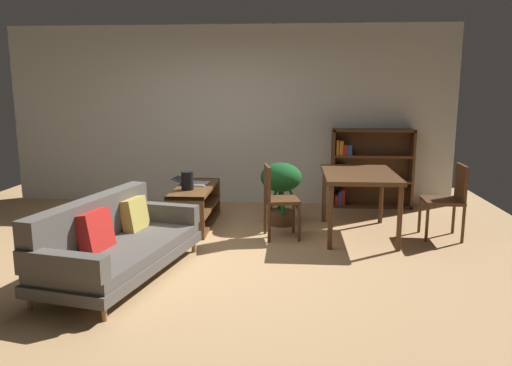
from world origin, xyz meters
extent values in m
plane|color=tan|center=(0.00, 0.00, 0.00)|extent=(8.16, 8.16, 0.00)
cube|color=silver|center=(0.00, 2.70, 1.35)|extent=(6.80, 0.10, 2.70)
cylinder|color=olive|center=(-0.08, 0.21, 0.06)|extent=(0.04, 0.04, 0.12)
cylinder|color=olive|center=(-0.44, -1.45, 0.06)|extent=(0.04, 0.04, 0.12)
cylinder|color=olive|center=(-0.76, 0.35, 0.06)|extent=(0.04, 0.04, 0.12)
cylinder|color=olive|center=(-1.12, -1.31, 0.06)|extent=(0.04, 0.04, 0.12)
cube|color=#56514C|center=(-0.60, -0.55, 0.17)|extent=(1.19, 1.99, 0.10)
cube|color=#56514C|center=(-0.60, -0.55, 0.27)|extent=(1.14, 1.91, 0.10)
cube|color=#56514C|center=(-0.91, -0.48, 0.53)|extent=(0.56, 1.78, 0.42)
cube|color=#56514C|center=(-0.42, 0.29, 0.42)|extent=(0.79, 0.30, 0.20)
cube|color=#56514C|center=(-0.78, -1.39, 0.42)|extent=(0.79, 0.30, 0.20)
cube|color=red|center=(-0.79, -0.70, 0.49)|extent=(0.27, 0.40, 0.39)
cube|color=tan|center=(-0.65, -0.02, 0.47)|extent=(0.24, 0.37, 0.35)
cube|color=brown|center=(-0.28, 1.92, 0.26)|extent=(0.47, 0.04, 0.51)
cube|color=brown|center=(-0.28, 0.66, 0.26)|extent=(0.47, 0.04, 0.51)
cube|color=brown|center=(-0.28, 1.29, 0.24)|extent=(0.47, 1.25, 0.04)
cube|color=brown|center=(-0.28, 1.29, 0.49)|extent=(0.47, 1.29, 0.04)
cube|color=brown|center=(-0.28, 1.29, 0.02)|extent=(0.47, 1.25, 0.04)
cube|color=silver|center=(-0.25, 1.46, 0.52)|extent=(0.27, 0.33, 0.02)
cube|color=black|center=(-0.48, 1.49, 0.56)|extent=(0.25, 0.31, 0.07)
cylinder|color=black|center=(-0.33, 1.09, 0.63)|extent=(0.15, 0.15, 0.23)
cylinder|color=slate|center=(-0.33, 1.09, 0.67)|extent=(0.08, 0.08, 0.01)
cylinder|color=brown|center=(0.84, 1.42, 0.09)|extent=(0.35, 0.35, 0.18)
cylinder|color=#195623|center=(0.96, 1.41, 0.45)|extent=(0.27, 0.06, 0.55)
cylinder|color=#195623|center=(0.83, 1.47, 0.36)|extent=(0.07, 0.15, 0.38)
cylinder|color=#195623|center=(0.76, 1.43, 0.40)|extent=(0.18, 0.07, 0.46)
cylinder|color=#195623|center=(0.86, 1.31, 0.38)|extent=(0.09, 0.26, 0.42)
ellipsoid|color=#195623|center=(0.84, 1.42, 0.63)|extent=(0.54, 0.54, 0.37)
cylinder|color=#56351E|center=(1.41, 1.58, 0.36)|extent=(0.06, 0.06, 0.72)
cylinder|color=#56351E|center=(1.41, 0.42, 0.36)|extent=(0.06, 0.06, 0.72)
cylinder|color=#56351E|center=(2.16, 1.58, 0.36)|extent=(0.06, 0.06, 0.72)
cylinder|color=#56351E|center=(2.16, 0.42, 0.36)|extent=(0.06, 0.06, 0.72)
cube|color=#56351E|center=(1.78, 1.00, 0.75)|extent=(0.85, 1.26, 0.05)
cylinder|color=#56351E|center=(2.55, 0.78, 0.22)|extent=(0.04, 0.04, 0.43)
cylinder|color=#56351E|center=(2.56, 1.17, 0.22)|extent=(0.04, 0.04, 0.43)
cylinder|color=#56351E|center=(2.96, 0.76, 0.22)|extent=(0.04, 0.04, 0.43)
cylinder|color=#56351E|center=(2.97, 1.16, 0.22)|extent=(0.04, 0.04, 0.43)
cube|color=#56351E|center=(2.76, 0.97, 0.45)|extent=(0.46, 0.44, 0.04)
cube|color=#56351E|center=(2.96, 0.96, 0.68)|extent=(0.05, 0.39, 0.41)
cylinder|color=#56351E|center=(1.00, 1.03, 0.22)|extent=(0.04, 0.04, 0.44)
cylinder|color=#56351E|center=(1.07, 0.68, 0.22)|extent=(0.04, 0.04, 0.44)
cylinder|color=#56351E|center=(0.66, 0.97, 0.22)|extent=(0.04, 0.04, 0.44)
cylinder|color=#56351E|center=(0.72, 0.62, 0.22)|extent=(0.04, 0.04, 0.44)
cube|color=#56351E|center=(0.86, 0.83, 0.46)|extent=(0.46, 0.46, 0.04)
cube|color=#56351E|center=(0.69, 0.79, 0.68)|extent=(0.10, 0.35, 0.40)
cube|color=#56351E|center=(1.59, 2.50, 0.59)|extent=(0.04, 0.29, 1.18)
cube|color=#56351E|center=(2.75, 2.50, 0.59)|extent=(0.04, 0.29, 1.18)
cube|color=#56351E|center=(2.17, 2.50, 1.16)|extent=(1.20, 0.29, 0.04)
cube|color=#56351E|center=(2.17, 2.50, 0.02)|extent=(1.20, 0.29, 0.04)
cube|color=#56351E|center=(2.17, 2.62, 0.59)|extent=(1.16, 0.04, 1.18)
cube|color=#56351E|center=(2.17, 2.50, 0.40)|extent=(1.16, 0.28, 0.04)
cube|color=#56351E|center=(2.17, 2.50, 0.78)|extent=(1.16, 0.28, 0.04)
cube|color=red|center=(1.65, 2.47, 0.11)|extent=(0.05, 0.19, 0.15)
cube|color=#2D5199|center=(1.70, 2.48, 0.14)|extent=(0.04, 0.23, 0.21)
cube|color=red|center=(1.75, 2.47, 0.15)|extent=(0.04, 0.19, 0.22)
cube|color=#993884|center=(1.66, 2.48, 0.52)|extent=(0.06, 0.22, 0.20)
cube|color=#337F47|center=(1.72, 2.47, 0.54)|extent=(0.04, 0.17, 0.24)
cube|color=black|center=(1.76, 2.47, 0.53)|extent=(0.03, 0.20, 0.22)
cube|color=orange|center=(1.64, 2.47, 0.91)|extent=(0.04, 0.18, 0.23)
cube|color=orange|center=(1.70, 2.47, 0.90)|extent=(0.06, 0.18, 0.21)
cube|color=red|center=(1.76, 2.47, 0.87)|extent=(0.05, 0.17, 0.15)
cube|color=#2D5199|center=(1.82, 2.47, 0.87)|extent=(0.06, 0.19, 0.15)
camera|label=1|loc=(0.98, -4.89, 1.76)|focal=34.63mm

